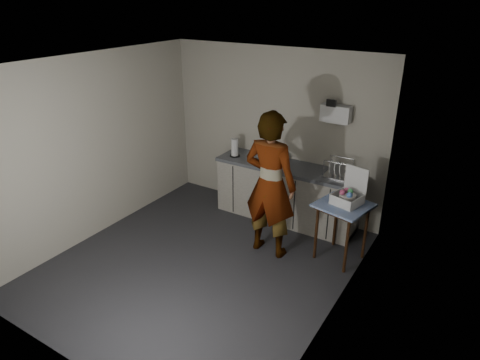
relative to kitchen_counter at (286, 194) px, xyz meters
The scene contains 15 objects.
ground 1.80m from the kitchen_counter, 103.24° to the right, with size 4.00×4.00×0.00m, color #27272C.
wall_back 1.00m from the kitchen_counter, 144.05° to the left, with size 3.60×0.02×2.60m, color beige.
wall_right 2.36m from the kitchen_counter, 50.73° to the right, with size 0.02×4.00×2.60m, color beige.
wall_left 2.91m from the kitchen_counter, 142.18° to the right, with size 0.02×4.00×2.60m, color beige.
ceiling 2.78m from the kitchen_counter, 103.24° to the right, with size 3.60×4.00×0.01m, color silver.
kitchen_counter is the anchor object (origin of this frame).
wall_shelf 1.47m from the kitchen_counter, 20.15° to the left, with size 0.42×0.18×0.37m.
side_table 1.28m from the kitchen_counter, 28.61° to the right, with size 0.75×0.75×0.81m.
standing_man 1.12m from the kitchen_counter, 77.92° to the right, with size 0.73×0.48×2.00m, color #B2A593.
soap_bottle 0.67m from the kitchen_counter, 161.74° to the right, with size 0.12×0.12×0.32m, color black.
soda_can 0.56m from the kitchen_counter, 152.44° to the left, with size 0.06×0.06×0.12m, color red.
dark_bottle 0.63m from the kitchen_counter, behind, with size 0.06×0.06×0.21m, color black.
paper_towel 1.09m from the kitchen_counter, behind, with size 0.16×0.16×0.29m.
dish_rack 0.95m from the kitchen_counter, ahead, with size 0.38×0.28×0.26m.
bakery_box 1.34m from the kitchen_counter, 25.88° to the right, with size 0.40×0.41×0.46m.
Camera 1 is at (2.95, -3.77, 3.32)m, focal length 32.00 mm.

